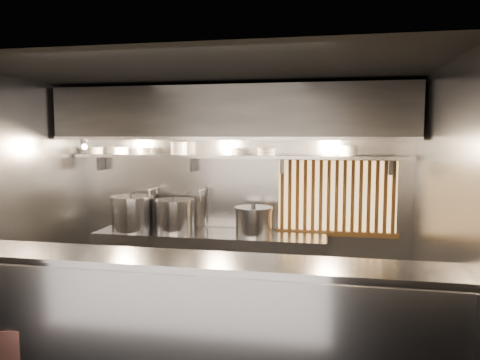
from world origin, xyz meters
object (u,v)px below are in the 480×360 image
(pendant_bulb, at_px, (226,151))
(stock_pot_right, at_px, (254,221))
(heat_lamp, at_px, (83,142))
(stock_pot_left, at_px, (133,213))
(stock_pot_mid, at_px, (175,215))

(pendant_bulb, xyz_separation_m, stock_pot_right, (0.38, -0.10, -0.88))
(heat_lamp, relative_size, stock_pot_left, 0.50)
(stock_pot_right, bearing_deg, heat_lamp, -173.33)
(pendant_bulb, height_order, stock_pot_left, pendant_bulb)
(stock_pot_right, bearing_deg, stock_pot_left, -179.42)
(stock_pot_mid, height_order, stock_pot_right, stock_pot_mid)
(pendant_bulb, relative_size, stock_pot_right, 0.31)
(heat_lamp, distance_m, stock_pot_left, 1.11)
(pendant_bulb, relative_size, stock_pot_left, 0.27)
(stock_pot_left, xyz_separation_m, stock_pot_right, (1.63, 0.02, -0.05))
(heat_lamp, bearing_deg, stock_pot_right, 6.67)
(pendant_bulb, height_order, stock_pot_mid, pendant_bulb)
(stock_pot_mid, bearing_deg, stock_pot_left, -173.61)
(stock_pot_left, height_order, stock_pot_right, stock_pot_left)
(heat_lamp, xyz_separation_m, stock_pot_mid, (1.11, 0.30, -0.96))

